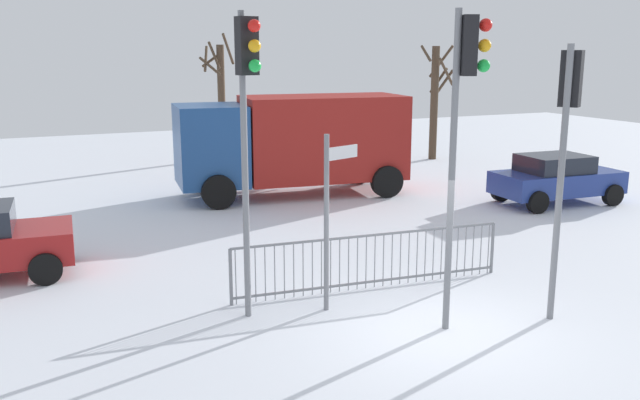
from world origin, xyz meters
TOP-DOWN VIEW (x-y plane):
  - ground_plane at (0.00, 0.00)m, footprint 60.00×60.00m
  - traffic_light_foreground_right at (2.18, -0.27)m, footprint 0.51×0.43m
  - traffic_light_mid_left at (0.31, -0.00)m, footprint 0.54×0.38m
  - traffic_light_rear_left at (-2.58, 1.78)m, footprint 0.35×0.56m
  - direction_sign_post at (-1.20, 1.63)m, footprint 0.75×0.31m
  - pedestrian_guard_railing at (-0.01, 2.28)m, footprint 5.49×0.54m
  - car_blue_near at (8.58, 6.47)m, footprint 3.90×2.13m
  - delivery_truck at (1.97, 10.82)m, footprint 7.28×3.43m
  - bare_tree_left at (2.01, 18.95)m, footprint 1.46×1.65m
  - bare_tree_centre at (10.06, 15.14)m, footprint 1.31×1.50m

SIDE VIEW (x-z plane):
  - ground_plane at x=0.00m, z-range 0.00..0.00m
  - pedestrian_guard_railing at x=-0.01m, z-range 0.02..1.09m
  - car_blue_near at x=8.58m, z-range 0.03..1.50m
  - delivery_truck at x=1.97m, z-range 0.19..3.29m
  - direction_sign_post at x=-1.20m, z-range 0.19..3.31m
  - bare_tree_centre at x=10.06m, z-range 0.18..4.88m
  - bare_tree_left at x=2.01m, z-range 0.05..5.21m
  - traffic_light_foreground_right at x=2.18m, z-range 1.07..5.66m
  - traffic_light_rear_left at x=-2.58m, z-range 1.17..6.28m
  - traffic_light_mid_left at x=0.31m, z-range 1.17..6.28m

